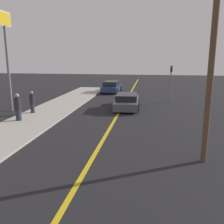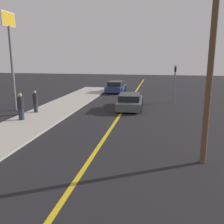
% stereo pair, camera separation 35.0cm
% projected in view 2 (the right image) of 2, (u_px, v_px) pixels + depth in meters
% --- Properties ---
extents(road_center_line, '(0.20, 60.00, 0.01)m').
position_uv_depth(road_center_line, '(118.00, 118.00, 17.53)').
color(road_center_line, gold).
rests_on(road_center_line, ground_plane).
extents(sidewalk_left, '(3.53, 34.20, 0.12)m').
position_uv_depth(sidewalk_left, '(41.00, 117.00, 17.62)').
color(sidewalk_left, '#ADA89E').
rests_on(sidewalk_left, ground_plane).
extents(car_ahead_center, '(2.13, 4.80, 1.25)m').
position_uv_depth(car_ahead_center, '(130.00, 101.00, 20.73)').
color(car_ahead_center, '#4C5156').
rests_on(car_ahead_center, ground_plane).
extents(car_far_distant, '(2.13, 4.07, 1.35)m').
position_uv_depth(car_far_distant, '(116.00, 87.00, 29.90)').
color(car_far_distant, navy).
rests_on(car_far_distant, ground_plane).
extents(pedestrian_far_standing, '(0.43, 0.43, 1.80)m').
position_uv_depth(pedestrian_far_standing, '(21.00, 107.00, 16.57)').
color(pedestrian_far_standing, '#282D3D').
rests_on(pedestrian_far_standing, sidewalk_left).
extents(pedestrian_by_sign, '(0.36, 0.36, 1.65)m').
position_uv_depth(pedestrian_by_sign, '(35.00, 101.00, 18.79)').
color(pedestrian_by_sign, '#282D3D').
rests_on(pedestrian_by_sign, sidewalk_left).
extents(traffic_light, '(0.18, 0.40, 3.43)m').
position_uv_depth(traffic_light, '(175.00, 80.00, 22.94)').
color(traffic_light, slate).
rests_on(traffic_light, ground_plane).
extents(roadside_sign, '(0.20, 1.73, 7.53)m').
position_uv_depth(roadside_sign, '(10.00, 42.00, 19.02)').
color(roadside_sign, slate).
rests_on(roadside_sign, ground_plane).
extents(utility_pole, '(0.24, 0.24, 6.81)m').
position_uv_depth(utility_pole, '(209.00, 80.00, 9.56)').
color(utility_pole, brown).
rests_on(utility_pole, ground_plane).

